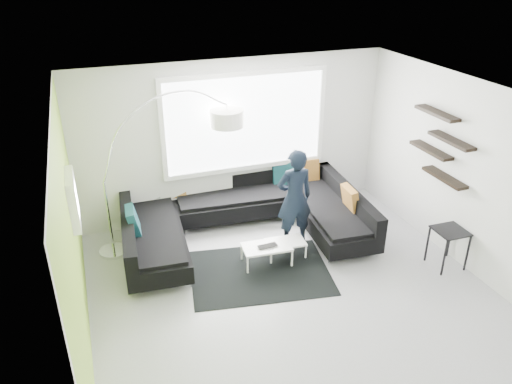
% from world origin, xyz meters
% --- Properties ---
extents(ground, '(5.50, 5.50, 0.00)m').
position_xyz_m(ground, '(0.00, 0.00, 0.00)').
color(ground, '#939398').
rests_on(ground, ground).
extents(room_shell, '(5.54, 5.04, 2.82)m').
position_xyz_m(room_shell, '(0.04, 0.21, 1.81)').
color(room_shell, silver).
rests_on(room_shell, ground).
extents(sectional_sofa, '(4.07, 2.70, 0.84)m').
position_xyz_m(sectional_sofa, '(-0.17, 1.49, 0.37)').
color(sectional_sofa, black).
rests_on(sectional_sofa, ground).
extents(rug, '(2.28, 1.82, 0.01)m').
position_xyz_m(rug, '(-0.26, 0.48, 0.01)').
color(rug, black).
rests_on(rug, ground).
extents(coffee_table, '(1.00, 0.63, 0.31)m').
position_xyz_m(coffee_table, '(0.10, 0.73, 0.16)').
color(coffee_table, white).
rests_on(coffee_table, ground).
extents(arc_lamp, '(2.34, 0.77, 2.49)m').
position_xyz_m(arc_lamp, '(-2.27, 1.79, 1.25)').
color(arc_lamp, white).
rests_on(arc_lamp, ground).
extents(side_table, '(0.47, 0.47, 0.63)m').
position_xyz_m(side_table, '(2.48, -0.30, 0.31)').
color(side_table, black).
rests_on(side_table, ground).
extents(person, '(0.62, 0.42, 1.64)m').
position_xyz_m(person, '(0.56, 1.11, 0.82)').
color(person, black).
rests_on(person, ground).
extents(laptop, '(0.32, 0.22, 0.02)m').
position_xyz_m(laptop, '(-0.07, 0.61, 0.32)').
color(laptop, black).
rests_on(laptop, coffee_table).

